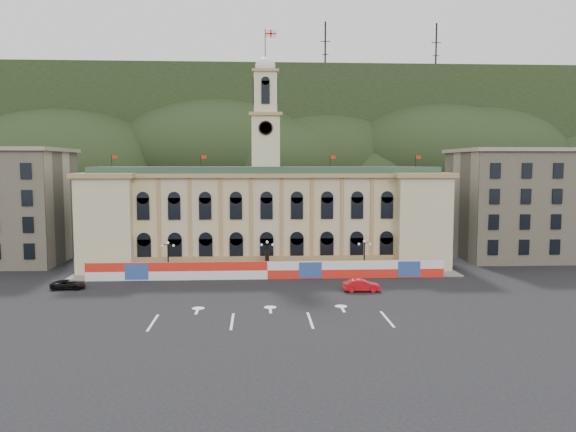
{
  "coord_description": "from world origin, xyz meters",
  "views": [
    {
      "loc": [
        -1.4,
        -62.16,
        15.96
      ],
      "look_at": [
        3.04,
        18.0,
        8.56
      ],
      "focal_mm": 35.0,
      "sensor_mm": 36.0,
      "label": 1
    }
  ],
  "objects": [
    {
      "name": "lane_markings",
      "position": [
        0.0,
        -5.0,
        0.0
      ],
      "size": [
        26.0,
        10.0,
        0.02
      ],
      "primitive_type": null,
      "color": "white",
      "rests_on": "ground"
    },
    {
      "name": "red_sedan",
      "position": [
        11.72,
        6.72,
        0.77
      ],
      "size": [
        1.77,
        4.7,
        1.53
      ],
      "primitive_type": "imported",
      "rotation": [
        0.0,
        0.0,
        1.55
      ],
      "color": "red",
      "rests_on": "ground"
    },
    {
      "name": "side_building_right",
      "position": [
        43.0,
        30.93,
        9.33
      ],
      "size": [
        21.0,
        17.0,
        18.6
      ],
      "color": "#B3A78A",
      "rests_on": "ground"
    },
    {
      "name": "hill_ridge",
      "position": [
        0.03,
        121.99,
        19.48
      ],
      "size": [
        230.0,
        80.0,
        64.0
      ],
      "color": "black",
      "rests_on": "ground"
    },
    {
      "name": "pavement",
      "position": [
        0.0,
        17.75,
        0.08
      ],
      "size": [
        56.0,
        5.5,
        0.16
      ],
      "primitive_type": "cube",
      "color": "slate",
      "rests_on": "ground"
    },
    {
      "name": "ground",
      "position": [
        0.0,
        0.0,
        0.0
      ],
      "size": [
        260.0,
        260.0,
        0.0
      ],
      "primitive_type": "plane",
      "color": "black",
      "rests_on": "ground"
    },
    {
      "name": "lamp_center",
      "position": [
        0.0,
        17.0,
        3.07
      ],
      "size": [
        1.96,
        0.44,
        5.15
      ],
      "color": "black",
      "rests_on": "ground"
    },
    {
      "name": "lamp_right",
      "position": [
        14.0,
        17.0,
        3.07
      ],
      "size": [
        1.96,
        0.44,
        5.15
      ],
      "color": "black",
      "rests_on": "ground"
    },
    {
      "name": "side_building_left",
      "position": [
        -43.0,
        30.93,
        9.33
      ],
      "size": [
        21.0,
        17.0,
        18.6
      ],
      "color": "#B3A78A",
      "rests_on": "ground"
    },
    {
      "name": "hoarding_fence",
      "position": [
        0.06,
        15.07,
        1.25
      ],
      "size": [
        50.0,
        0.44,
        2.5
      ],
      "color": "red",
      "rests_on": "ground"
    },
    {
      "name": "lamp_left",
      "position": [
        -14.0,
        17.0,
        3.07
      ],
      "size": [
        1.96,
        0.44,
        5.15
      ],
      "color": "black",
      "rests_on": "ground"
    },
    {
      "name": "statue",
      "position": [
        0.0,
        18.0,
        1.19
      ],
      "size": [
        1.4,
        1.4,
        3.72
      ],
      "color": "#595651",
      "rests_on": "ground"
    },
    {
      "name": "city_hall",
      "position": [
        0.0,
        27.63,
        7.85
      ],
      "size": [
        56.2,
        17.6,
        37.1
      ],
      "color": "#C9B591",
      "rests_on": "ground"
    },
    {
      "name": "black_suv",
      "position": [
        -25.65,
        10.09,
        0.6
      ],
      "size": [
        2.16,
        4.41,
        1.21
      ],
      "primitive_type": "imported",
      "rotation": [
        0.0,
        0.0,
        1.59
      ],
      "color": "black",
      "rests_on": "ground"
    }
  ]
}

